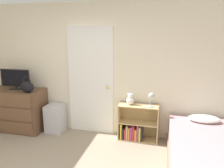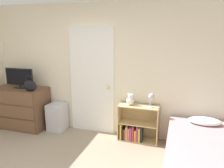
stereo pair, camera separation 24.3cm
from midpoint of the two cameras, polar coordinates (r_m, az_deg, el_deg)
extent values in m
cube|color=beige|center=(4.35, -8.15, 3.84)|extent=(10.00, 0.06, 2.55)
cube|color=white|center=(4.32, -7.19, 0.69)|extent=(0.91, 0.04, 2.09)
sphere|color=gold|center=(4.19, -2.96, -0.95)|extent=(0.06, 0.06, 0.06)
cube|color=brown|center=(4.99, -24.60, -6.05)|extent=(1.09, 0.54, 0.86)
cube|color=brown|center=(4.89, -26.28, -10.15)|extent=(1.00, 0.01, 0.25)
cube|color=brown|center=(4.79, -26.62, -7.02)|extent=(1.00, 0.01, 0.25)
cube|color=brown|center=(4.71, -26.97, -3.76)|extent=(1.00, 0.01, 0.25)
cube|color=black|center=(4.88, -25.05, -1.14)|extent=(0.23, 0.16, 0.01)
cylinder|color=black|center=(4.88, -25.08, -0.83)|extent=(0.04, 0.04, 0.04)
cube|color=black|center=(4.84, -25.30, 1.43)|extent=(0.65, 0.03, 0.35)
cube|color=black|center=(4.83, -25.41, 1.40)|extent=(0.61, 0.01, 0.32)
ellipsoid|color=black|center=(4.49, -22.75, -0.76)|extent=(0.28, 0.13, 0.22)
torus|color=black|center=(4.46, -22.89, 0.78)|extent=(0.17, 0.01, 0.17)
cube|color=silver|center=(4.68, -16.02, -8.57)|extent=(0.33, 0.36, 0.56)
cube|color=tan|center=(4.22, 0.31, -9.57)|extent=(0.02, 0.30, 0.68)
cube|color=tan|center=(4.12, 10.22, -10.33)|extent=(0.02, 0.30, 0.68)
cube|color=tan|center=(4.29, 5.11, -14.04)|extent=(0.70, 0.30, 0.02)
cube|color=tan|center=(4.16, 5.20, -9.98)|extent=(0.70, 0.30, 0.02)
cube|color=tan|center=(4.04, 5.30, -5.67)|extent=(0.70, 0.30, 0.02)
cube|color=tan|center=(4.29, 5.49, -9.25)|extent=(0.74, 0.01, 0.68)
cube|color=gold|center=(4.25, 0.90, -11.97)|extent=(0.03, 0.21, 0.29)
cube|color=black|center=(4.27, 1.46, -12.37)|extent=(0.03, 0.24, 0.22)
cube|color=red|center=(4.26, 1.94, -12.56)|extent=(0.02, 0.23, 0.20)
cube|color=tan|center=(4.24, 2.43, -12.21)|extent=(0.04, 0.24, 0.27)
cube|color=orange|center=(4.22, 2.86, -12.63)|extent=(0.03, 0.17, 0.23)
cube|color=#8C3F8C|center=(4.22, 3.43, -12.46)|extent=(0.04, 0.21, 0.25)
cube|color=red|center=(4.22, 4.04, -12.31)|extent=(0.03, 0.23, 0.28)
cube|color=orange|center=(4.23, 4.65, -12.70)|extent=(0.04, 0.24, 0.22)
cube|color=#8C3F8C|center=(4.20, 5.16, -12.30)|extent=(0.03, 0.22, 0.30)
cube|color=gold|center=(4.20, 5.67, -12.56)|extent=(0.03, 0.22, 0.26)
cube|color=black|center=(4.18, 6.19, -12.50)|extent=(0.03, 0.19, 0.29)
sphere|color=silver|center=(4.04, 3.04, -4.42)|extent=(0.14, 0.14, 0.14)
sphere|color=silver|center=(4.01, 3.06, -3.12)|extent=(0.09, 0.09, 0.09)
sphere|color=silver|center=(3.98, 2.96, -3.36)|extent=(0.03, 0.03, 0.03)
sphere|color=silver|center=(4.01, 2.59, -2.63)|extent=(0.04, 0.04, 0.04)
sphere|color=silver|center=(4.00, 3.54, -2.69)|extent=(0.04, 0.04, 0.04)
cylinder|color=#B2B2B7|center=(3.98, 8.18, -5.79)|extent=(0.12, 0.12, 0.01)
cylinder|color=#B2B2B7|center=(3.96, 8.22, -4.58)|extent=(0.01, 0.01, 0.16)
sphere|color=#B2B2B7|center=(3.91, 8.58, -3.06)|extent=(0.11, 0.11, 0.11)
cube|color=#B28C93|center=(3.46, 22.38, -16.34)|extent=(1.11, 1.83, 0.39)
ellipsoid|color=white|center=(3.97, 21.29, -8.50)|extent=(0.52, 0.28, 0.12)
camera|label=1|loc=(0.12, -91.76, -0.40)|focal=35.00mm
camera|label=2|loc=(0.12, 88.24, 0.40)|focal=35.00mm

